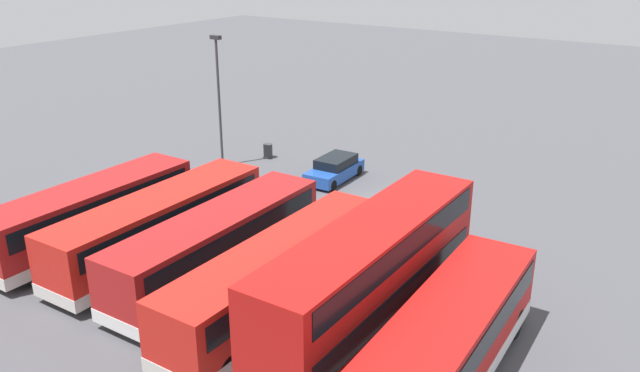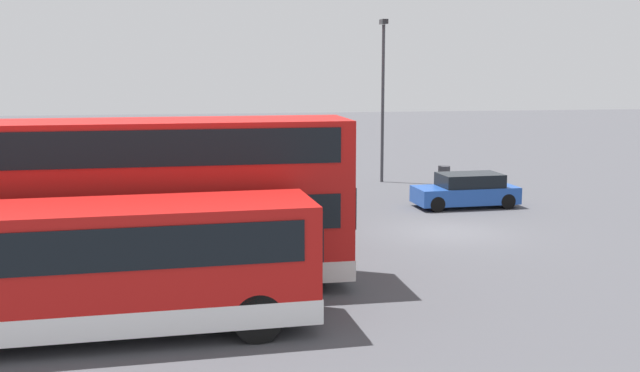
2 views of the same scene
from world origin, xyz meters
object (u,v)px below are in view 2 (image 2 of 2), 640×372
Objects in this scene: bus_single_deck_fourth at (151,187)px; bus_single_deck_sixth at (137,163)px; bus_single_deck_near_end at (77,266)px; waste_bin_yellow at (444,175)px; bus_single_deck_fifth at (154,173)px; bus_single_deck_third at (120,207)px; lamp_post_tall at (383,88)px; car_hatchback_silver at (466,191)px; bus_double_decker_second at (122,201)px.

bus_single_deck_fourth is 1.05× the size of bus_single_deck_sixth.
waste_bin_yellow is (19.48, -15.09, -1.15)m from bus_single_deck_near_end.
bus_single_deck_fifth is 3.74m from bus_single_deck_sixth.
bus_single_deck_third is 18.58m from lamp_post_tall.
bus_single_deck_fourth is 16.43m from waste_bin_yellow.
car_hatchback_silver is (13.49, -14.01, -0.92)m from bus_single_deck_near_end.
bus_single_deck_fifth reaches higher than car_hatchback_silver.
bus_single_deck_sixth is at bearing 7.49° from bus_single_deck_fourth.
bus_single_deck_fourth is (7.63, -0.39, -0.83)m from bus_double_decker_second.
lamp_post_tall reaches higher than bus_single_deck_fourth.
lamp_post_tall is (7.45, 1.77, 4.10)m from car_hatchback_silver.
waste_bin_yellow is at bearing -58.60° from bus_single_deck_fourth.
bus_double_decker_second is 7.68m from bus_single_deck_fourth.
bus_single_deck_third is 1.04× the size of bus_single_deck_fourth.
lamp_post_tall reaches higher than bus_single_deck_third.
bus_single_deck_sixth is 1.30× the size of lamp_post_tall.
bus_single_deck_near_end reaches higher than car_hatchback_silver.
lamp_post_tall reaches higher than bus_single_deck_fifth.
bus_double_decker_second is 1.46× the size of lamp_post_tall.
lamp_post_tall is 5.38m from waste_bin_yellow.
waste_bin_yellow is at bearing -117.05° from lamp_post_tall.
bus_single_deck_near_end reaches higher than waste_bin_yellow.
bus_single_deck_near_end is at bearing 177.37° from bus_single_deck_third.
car_hatchback_silver is at bearing -52.60° from bus_double_decker_second.
bus_double_decker_second reaches higher than car_hatchback_silver.
lamp_post_tall is (6.50, -11.19, 3.17)m from bus_single_deck_fifth.
bus_single_deck_sixth is at bearing 2.10° from bus_double_decker_second.
lamp_post_tall is at bearing -48.11° from bus_single_deck_fourth.
bus_single_deck_fourth and bus_single_deck_fifth have the same top height.
waste_bin_yellow is at bearing -10.22° from car_hatchback_silver.
bus_single_deck_near_end is at bearing 174.29° from bus_single_deck_fourth.
bus_single_deck_fourth is (10.94, -1.09, 0.00)m from bus_single_deck_near_end.
car_hatchback_silver is at bearing -78.84° from bus_single_deck_fourth.
bus_single_deck_third and bus_single_deck_fourth have the same top height.
bus_double_decker_second is at bearing 138.33° from waste_bin_yellow.
lamp_post_tall is (2.87, -12.08, 3.18)m from bus_single_deck_sixth.
lamp_post_tall reaches higher than car_hatchback_silver.
car_hatchback_silver is 8.68m from lamp_post_tall.
waste_bin_yellow is (16.17, -14.39, -1.98)m from bus_double_decker_second.
lamp_post_tall reaches higher than bus_single_deck_near_end.
bus_single_deck_sixth is (7.12, 0.94, -0.00)m from bus_single_deck_fourth.
bus_double_decker_second is at bearing 146.79° from lamp_post_tall.
bus_single_deck_fifth is at bearing 120.17° from lamp_post_tall.
waste_bin_yellow is (5.05, -14.04, -1.15)m from bus_single_deck_fifth.
bus_double_decker_second is at bearing 178.19° from bus_single_deck_fifth.
bus_double_decker_second is at bearing 127.40° from car_hatchback_silver.
bus_single_deck_near_end is at bearing 142.24° from waste_bin_yellow.
car_hatchback_silver reaches higher than waste_bin_yellow.
bus_single_deck_fifth is (3.49, 0.04, 0.00)m from bus_single_deck_fourth.
bus_single_deck_sixth reaches higher than waste_bin_yellow.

